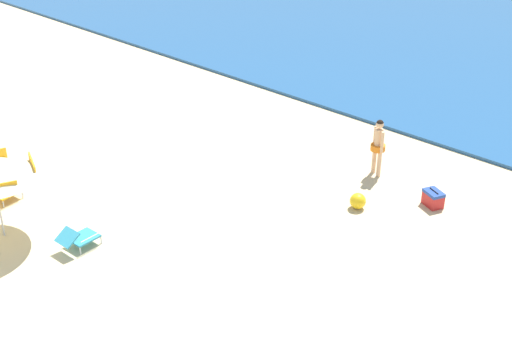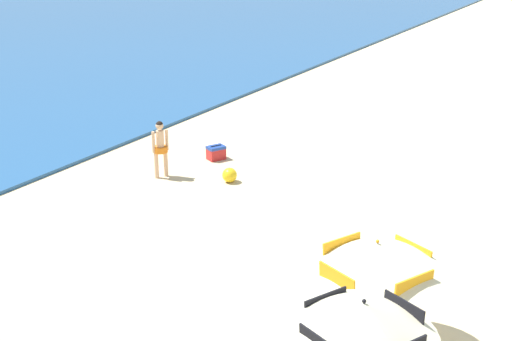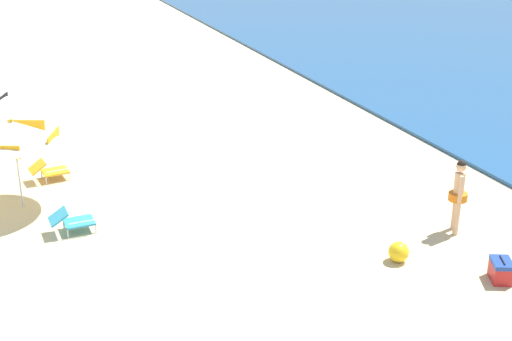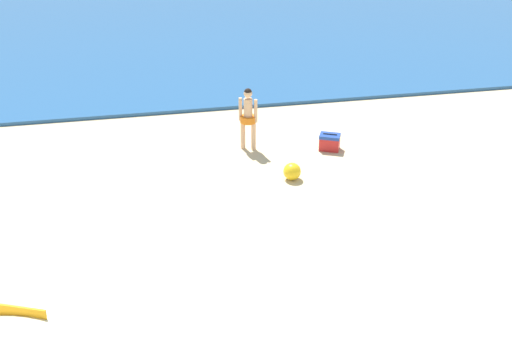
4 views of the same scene
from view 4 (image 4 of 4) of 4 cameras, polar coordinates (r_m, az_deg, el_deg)
person_standing_near_shore at (r=15.11m, az=-0.73°, el=5.13°), size 0.42×0.38×1.57m
cooler_box at (r=15.46m, az=6.73°, el=2.60°), size 0.60×0.53×0.43m
beach_ball at (r=13.97m, az=3.31°, el=-0.09°), size 0.39×0.39×0.39m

